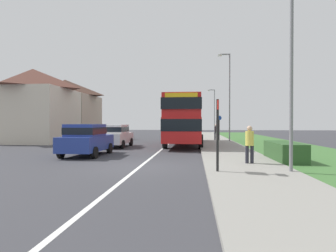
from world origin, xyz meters
name	(u,v)px	position (x,y,z in m)	size (l,w,h in m)	color
ground_plane	(140,167)	(0.00, 0.00, 0.00)	(120.00, 120.00, 0.00)	#38383D
lane_marking_centre	(163,148)	(0.00, 8.00, 0.00)	(0.14, 60.00, 0.01)	silver
pavement_near_side	(227,151)	(4.20, 6.00, 0.06)	(3.20, 68.00, 0.12)	gray
grass_verge_seaward	(300,152)	(8.50, 6.00, 0.04)	(6.00, 68.00, 0.08)	#3D6B33
roadside_hedge	(284,152)	(6.30, 1.96, 0.45)	(1.10, 3.00, 0.90)	#2D5128
double_decker_bus	(184,119)	(1.40, 10.91, 2.14)	(2.80, 10.51, 3.70)	red
parked_car_blue	(87,139)	(-3.66, 3.42, 0.94)	(1.97, 3.91, 1.72)	navy
parked_car_white	(115,135)	(-3.65, 8.69, 0.92)	(1.99, 3.98, 1.67)	silver
pedestrian_at_stop	(250,143)	(4.48, 0.60, 0.98)	(0.34, 0.34, 1.67)	#23232D
pedestrian_walking_away	(216,131)	(4.32, 16.18, 0.98)	(0.34, 0.34, 1.67)	#23232D
bus_stop_sign	(218,130)	(3.00, -1.42, 1.54)	(0.09, 0.52, 2.60)	black
cycle_route_sign	(219,127)	(4.65, 16.29, 1.43)	(0.44, 0.08, 2.52)	slate
street_lamp_near	(289,44)	(5.42, -1.17, 4.49)	(1.14, 0.20, 7.88)	slate
street_lamp_mid	(229,92)	(5.41, 15.16, 4.72)	(1.14, 0.20, 8.32)	slate
street_lamp_far	(214,109)	(5.18, 31.74, 4.04)	(1.14, 0.20, 6.99)	slate
house_terrace_far_side	(51,108)	(-12.69, 16.04, 3.40)	(6.64, 12.42, 6.80)	beige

